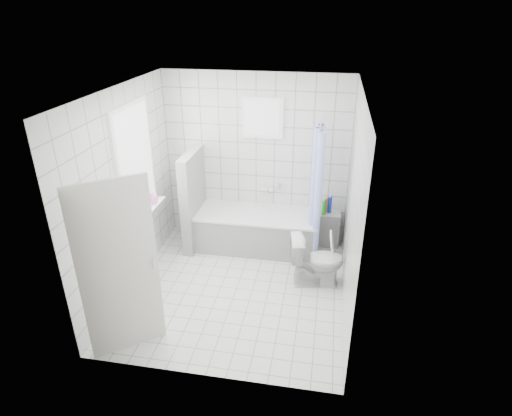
# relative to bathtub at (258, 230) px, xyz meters

# --- Properties ---
(ground) EXTENTS (3.00, 3.00, 0.00)m
(ground) POSITION_rel_bathtub_xyz_m (-0.09, -1.12, -0.29)
(ground) COLOR white
(ground) RESTS_ON ground
(ceiling) EXTENTS (3.00, 3.00, 0.00)m
(ceiling) POSITION_rel_bathtub_xyz_m (-0.09, -1.12, 2.31)
(ceiling) COLOR white
(ceiling) RESTS_ON ground
(wall_back) EXTENTS (2.80, 0.02, 2.60)m
(wall_back) POSITION_rel_bathtub_xyz_m (-0.09, 0.38, 1.01)
(wall_back) COLOR white
(wall_back) RESTS_ON ground
(wall_front) EXTENTS (2.80, 0.02, 2.60)m
(wall_front) POSITION_rel_bathtub_xyz_m (-0.09, -2.62, 1.01)
(wall_front) COLOR white
(wall_front) RESTS_ON ground
(wall_left) EXTENTS (0.02, 3.00, 2.60)m
(wall_left) POSITION_rel_bathtub_xyz_m (-1.49, -1.12, 1.01)
(wall_left) COLOR white
(wall_left) RESTS_ON ground
(wall_right) EXTENTS (0.02, 3.00, 2.60)m
(wall_right) POSITION_rel_bathtub_xyz_m (1.31, -1.12, 1.01)
(wall_right) COLOR white
(wall_right) RESTS_ON ground
(window_left) EXTENTS (0.01, 0.90, 1.40)m
(window_left) POSITION_rel_bathtub_xyz_m (-1.45, -0.82, 1.31)
(window_left) COLOR white
(window_left) RESTS_ON wall_left
(window_back) EXTENTS (0.50, 0.01, 0.50)m
(window_back) POSITION_rel_bathtub_xyz_m (0.01, 0.33, 1.66)
(window_back) COLOR white
(window_back) RESTS_ON wall_back
(window_sill) EXTENTS (0.18, 1.02, 0.08)m
(window_sill) POSITION_rel_bathtub_xyz_m (-1.40, -0.82, 0.57)
(window_sill) COLOR white
(window_sill) RESTS_ON wall_left
(door) EXTENTS (0.65, 0.53, 2.00)m
(door) POSITION_rel_bathtub_xyz_m (-1.03, -2.36, 0.71)
(door) COLOR silver
(door) RESTS_ON ground
(bathtub) EXTENTS (1.84, 0.77, 0.58)m
(bathtub) POSITION_rel_bathtub_xyz_m (0.00, 0.00, 0.00)
(bathtub) COLOR white
(bathtub) RESTS_ON ground
(partition_wall) EXTENTS (0.15, 0.85, 1.50)m
(partition_wall) POSITION_rel_bathtub_xyz_m (-0.98, -0.05, 0.46)
(partition_wall) COLOR white
(partition_wall) RESTS_ON ground
(tiled_ledge) EXTENTS (0.40, 0.24, 0.55)m
(tiled_ledge) POSITION_rel_bathtub_xyz_m (1.04, 0.25, -0.02)
(tiled_ledge) COLOR white
(tiled_ledge) RESTS_ON ground
(toilet) EXTENTS (0.76, 0.52, 0.72)m
(toilet) POSITION_rel_bathtub_xyz_m (0.94, -0.81, 0.07)
(toilet) COLOR white
(toilet) RESTS_ON ground
(curtain_rod) EXTENTS (0.02, 0.80, 0.02)m
(curtain_rod) POSITION_rel_bathtub_xyz_m (0.86, -0.02, 1.71)
(curtain_rod) COLOR silver
(curtain_rod) RESTS_ON wall_back
(shower_curtain) EXTENTS (0.14, 0.48, 1.78)m
(shower_curtain) POSITION_rel_bathtub_xyz_m (0.86, -0.16, 0.81)
(shower_curtain) COLOR #566DFF
(shower_curtain) RESTS_ON curtain_rod
(tub_faucet) EXTENTS (0.18, 0.06, 0.06)m
(tub_faucet) POSITION_rel_bathtub_xyz_m (0.10, 0.33, 0.56)
(tub_faucet) COLOR silver
(tub_faucet) RESTS_ON wall_back
(sill_bottles) EXTENTS (0.17, 0.75, 0.29)m
(sill_bottles) POSITION_rel_bathtub_xyz_m (-1.39, -0.96, 0.72)
(sill_bottles) COLOR #DB6DC8
(sill_bottles) RESTS_ON window_sill
(ledge_bottles) EXTENTS (0.15, 0.16, 0.26)m
(ledge_bottles) POSITION_rel_bathtub_xyz_m (1.01, 0.25, 0.38)
(ledge_bottles) COLOR blue
(ledge_bottles) RESTS_ON tiled_ledge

